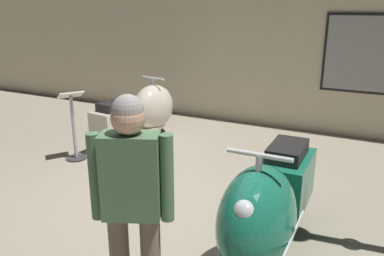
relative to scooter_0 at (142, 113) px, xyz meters
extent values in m
plane|color=gray|center=(1.21, -1.81, -0.44)|extent=(60.00, 60.00, 0.00)
cube|color=beige|center=(1.21, 1.77, 1.48)|extent=(18.00, 0.20, 3.84)
cube|color=black|center=(3.08, 1.65, 0.90)|extent=(1.39, 0.03, 1.21)
cube|color=#9E9E9E|center=(3.08, 1.64, 0.90)|extent=(1.31, 0.01, 1.13)
cylinder|color=black|center=(0.04, 0.30, -0.25)|extent=(0.13, 0.40, 0.39)
cylinder|color=silver|center=(0.04, 0.30, -0.25)|extent=(0.12, 0.19, 0.18)
cylinder|color=black|center=(-0.09, -0.62, -0.25)|extent=(0.13, 0.40, 0.39)
cylinder|color=silver|center=(-0.09, -0.62, -0.25)|extent=(0.12, 0.19, 0.18)
cube|color=beige|center=(-0.02, -0.16, -0.27)|extent=(0.48, 0.97, 0.05)
ellipsoid|color=beige|center=(0.04, 0.25, 0.03)|extent=(0.62, 0.88, 0.74)
cube|color=beige|center=(-0.08, -0.58, -0.03)|extent=(0.48, 0.71, 0.43)
cube|color=black|center=(-0.08, -0.58, 0.24)|extent=(0.34, 0.50, 0.12)
sphere|color=silver|center=(0.08, 0.53, 0.24)|extent=(0.15, 0.15, 0.15)
cylinder|color=silver|center=(0.04, 0.28, 0.37)|extent=(0.04, 0.04, 0.27)
cylinder|color=silver|center=(0.04, 0.28, 0.51)|extent=(0.43, 0.09, 0.03)
cylinder|color=black|center=(2.61, -1.42, -0.22)|extent=(0.09, 0.43, 0.43)
cylinder|color=silver|center=(2.61, -1.42, -0.22)|extent=(0.11, 0.20, 0.19)
cube|color=#196B51|center=(2.62, -1.93, -0.25)|extent=(0.40, 1.03, 0.05)
ellipsoid|color=#196B51|center=(2.63, -2.39, 0.08)|extent=(0.58, 0.92, 0.82)
cube|color=#196B51|center=(2.61, -1.46, 0.01)|extent=(0.44, 0.74, 0.48)
cube|color=black|center=(2.61, -1.46, 0.31)|extent=(0.31, 0.52, 0.13)
sphere|color=silver|center=(2.63, -2.69, 0.31)|extent=(0.16, 0.16, 0.16)
cylinder|color=silver|center=(2.63, -2.42, 0.46)|extent=(0.05, 0.05, 0.30)
cylinder|color=silver|center=(2.63, -2.42, 0.61)|extent=(0.48, 0.04, 0.03)
cube|color=silver|center=(2.90, -2.38, 0.03)|extent=(0.02, 0.73, 0.03)
cube|color=#4C724C|center=(2.03, -3.11, 0.61)|extent=(0.41, 0.32, 0.55)
cylinder|color=#4C724C|center=(2.23, -3.02, 0.60)|extent=(0.09, 0.09, 0.57)
cylinder|color=#4C724C|center=(1.82, -3.20, 0.60)|extent=(0.09, 0.09, 0.57)
sphere|color=tan|center=(2.03, -3.11, 0.98)|extent=(0.21, 0.21, 0.21)
sphere|color=gray|center=(2.03, -3.11, 1.03)|extent=(0.19, 0.19, 0.19)
cylinder|color=#333338|center=(-0.38, -1.10, -0.43)|extent=(0.28, 0.28, 0.02)
cylinder|color=#A5A5AD|center=(-0.38, -1.10, 0.02)|extent=(0.04, 0.04, 0.87)
cube|color=silver|center=(-0.38, -1.10, 0.47)|extent=(0.36, 0.39, 0.12)
camera|label=1|loc=(3.36, -4.91, 1.61)|focal=36.59mm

